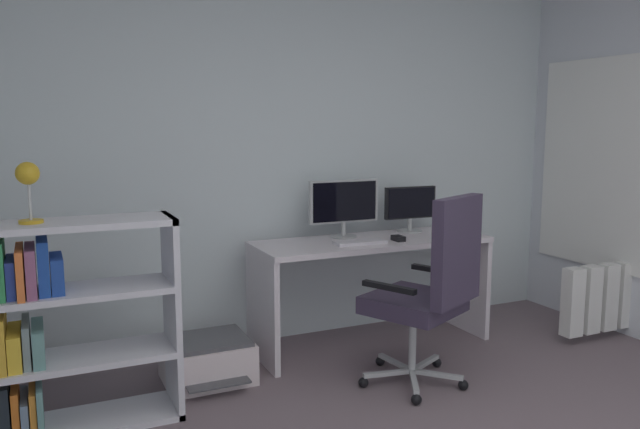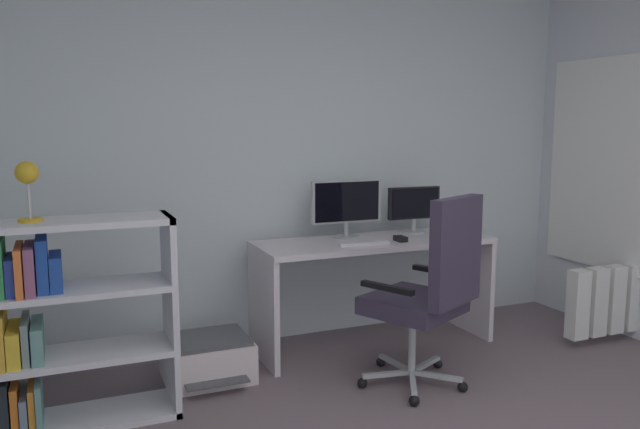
# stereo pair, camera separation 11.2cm
# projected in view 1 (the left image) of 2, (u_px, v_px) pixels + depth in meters

# --- Properties ---
(wall_back) EXTENTS (4.51, 0.10, 2.60)m
(wall_back) POSITION_uv_depth(u_px,v_px,m) (281.00, 154.00, 4.31)
(wall_back) COLOR silver
(wall_back) RESTS_ON ground
(window_pane) EXTENTS (0.01, 1.57, 1.46)m
(window_pane) POSITION_uv_depth(u_px,v_px,m) (634.00, 166.00, 4.34)
(window_pane) COLOR white
(window_frame) EXTENTS (0.02, 1.65, 1.54)m
(window_frame) POSITION_uv_depth(u_px,v_px,m) (633.00, 166.00, 4.34)
(window_frame) COLOR white
(desk) EXTENTS (1.61, 0.56, 0.74)m
(desk) POSITION_uv_depth(u_px,v_px,m) (371.00, 266.00, 4.22)
(desk) COLOR silver
(desk) RESTS_ON ground
(monitor_main) EXTENTS (0.51, 0.18, 0.39)m
(monitor_main) POSITION_uv_depth(u_px,v_px,m) (344.00, 204.00, 4.23)
(monitor_main) COLOR #B2B5B7
(monitor_main) RESTS_ON desk
(monitor_secondary) EXTENTS (0.40, 0.18, 0.33)m
(monitor_secondary) POSITION_uv_depth(u_px,v_px,m) (410.00, 206.00, 4.45)
(monitor_secondary) COLOR #B2B5B7
(monitor_secondary) RESTS_ON desk
(keyboard) EXTENTS (0.35, 0.15, 0.02)m
(keyboard) POSITION_uv_depth(u_px,v_px,m) (360.00, 242.00, 4.03)
(keyboard) COLOR silver
(keyboard) RESTS_ON desk
(computer_mouse) EXTENTS (0.06, 0.10, 0.03)m
(computer_mouse) POSITION_uv_depth(u_px,v_px,m) (398.00, 238.00, 4.13)
(computer_mouse) COLOR black
(computer_mouse) RESTS_ON desk
(office_chair) EXTENTS (0.66, 0.70, 1.12)m
(office_chair) POSITION_uv_depth(u_px,v_px,m) (431.00, 286.00, 3.51)
(office_chair) COLOR #B7BABC
(office_chair) RESTS_ON ground
(bookshelf) EXTENTS (0.95, 0.35, 1.05)m
(bookshelf) POSITION_uv_depth(u_px,v_px,m) (51.00, 328.00, 3.02)
(bookshelf) COLOR silver
(bookshelf) RESTS_ON ground
(desk_lamp) EXTENTS (0.11, 0.11, 0.29)m
(desk_lamp) POSITION_uv_depth(u_px,v_px,m) (28.00, 180.00, 2.89)
(desk_lamp) COLOR gold
(desk_lamp) RESTS_ON bookshelf
(printer) EXTENTS (0.51, 0.50, 0.26)m
(printer) POSITION_uv_depth(u_px,v_px,m) (207.00, 360.00, 3.68)
(printer) COLOR silver
(printer) RESTS_ON ground
(radiator) EXTENTS (0.95, 0.10, 0.48)m
(radiator) POSITION_uv_depth(u_px,v_px,m) (615.00, 295.00, 4.43)
(radiator) COLOR white
(radiator) RESTS_ON ground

